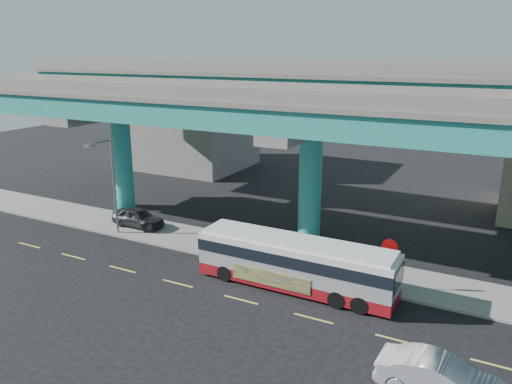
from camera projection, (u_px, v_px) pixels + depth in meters
The scene contains 10 objects.
ground at pixel (244, 297), 25.99m from camera, with size 120.00×120.00×0.00m, color black.
sidewalk at pixel (287, 258), 30.65m from camera, with size 70.00×4.00×0.15m, color gray.
lane_markings at pixel (241, 300), 25.73m from camera, with size 58.00×0.12×0.01m.
viaduct at pixel (313, 104), 31.22m from camera, with size 52.00×12.40×11.70m.
building_concrete at pixel (190, 125), 54.10m from camera, with size 12.00×10.00×9.00m, color gray.
transit_bus at pixel (296, 262), 26.61m from camera, with size 10.96×2.41×2.80m.
sedan at pixel (440, 378), 18.41m from camera, with size 4.71×1.83×1.53m, color #ACACB0.
parked_car at pixel (138, 217), 35.78m from camera, with size 4.01×1.67×1.36m, color #2A2B2F.
street_lamp at pixel (108, 172), 33.15m from camera, with size 0.50×2.24×6.69m.
stop_sign at pixel (389, 253), 26.07m from camera, with size 0.84×0.18×2.83m.
Camera 1 is at (11.46, -20.48, 12.46)m, focal length 35.00 mm.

